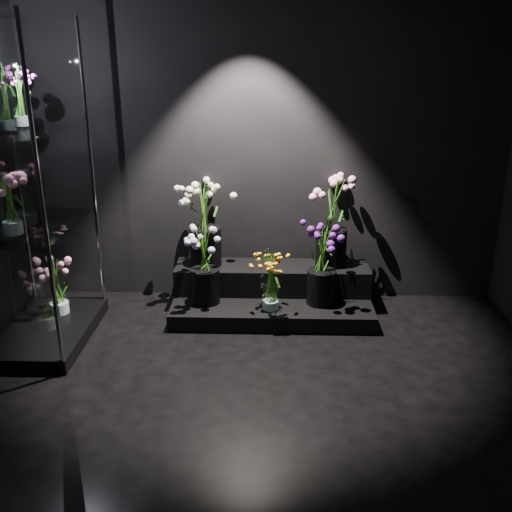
{
  "coord_description": "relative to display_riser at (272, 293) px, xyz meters",
  "views": [
    {
      "loc": [
        0.05,
        -2.75,
        2.11
      ],
      "look_at": [
        -0.07,
        1.2,
        0.66
      ],
      "focal_mm": 40.0,
      "sensor_mm": 36.0,
      "label": 1
    }
  ],
  "objects": [
    {
      "name": "bouquet_orange_bells",
      "position": [
        -0.01,
        -0.28,
        0.24
      ],
      "size": [
        0.28,
        0.28,
        0.5
      ],
      "rotation": [
        0.0,
        0.0,
        0.23
      ],
      "color": "white",
      "rests_on": "display_riser"
    },
    {
      "name": "bouquet_case_magenta",
      "position": [
        -1.75,
        -0.42,
        1.65
      ],
      "size": [
        0.26,
        0.26,
        0.41
      ],
      "rotation": [
        0.0,
        0.0,
        0.21
      ],
      "color": "white",
      "rests_on": "display_case"
    },
    {
      "name": "wall_front",
      "position": [
        -0.05,
        -3.67,
        1.25
      ],
      "size": [
        4.0,
        0.0,
        4.0
      ],
      "primitive_type": "plane",
      "rotation": [
        -1.57,
        0.0,
        0.0
      ],
      "color": "black",
      "rests_on": "floor"
    },
    {
      "name": "wall_back",
      "position": [
        -0.05,
        0.33,
        1.25
      ],
      "size": [
        4.0,
        0.0,
        4.0
      ],
      "primitive_type": "plane",
      "rotation": [
        1.57,
        0.0,
        0.0
      ],
      "color": "black",
      "rests_on": "floor"
    },
    {
      "name": "display_case",
      "position": [
        -1.72,
        -0.56,
        1.01
      ],
      "size": [
        0.63,
        1.06,
        2.32
      ],
      "color": "black",
      "rests_on": "floor"
    },
    {
      "name": "bouquet_pink_roses",
      "position": [
        0.49,
        0.14,
        0.62
      ],
      "size": [
        0.37,
        0.37,
        0.74
      ],
      "rotation": [
        0.0,
        0.0,
        0.12
      ],
      "color": "black",
      "rests_on": "display_riser"
    },
    {
      "name": "bouquet_purple",
      "position": [
        0.4,
        -0.15,
        0.34
      ],
      "size": [
        0.42,
        0.42,
        0.63
      ],
      "rotation": [
        0.0,
        0.0,
        -0.3
      ],
      "color": "black",
      "rests_on": "display_riser"
    },
    {
      "name": "bouquet_cream_roses",
      "position": [
        -0.56,
        0.1,
        0.62
      ],
      "size": [
        0.45,
        0.45,
        0.7
      ],
      "rotation": [
        0.0,
        0.0,
        0.14
      ],
      "color": "black",
      "rests_on": "display_riser"
    },
    {
      "name": "floor",
      "position": [
        -0.05,
        -1.67,
        -0.15
      ],
      "size": [
        4.0,
        4.0,
        0.0
      ],
      "primitive_type": "plane",
      "color": "black",
      "rests_on": "ground"
    },
    {
      "name": "bouquet_lilac",
      "position": [
        -0.55,
        -0.16,
        0.34
      ],
      "size": [
        0.44,
        0.44,
        0.62
      ],
      "rotation": [
        0.0,
        0.0,
        -0.28
      ],
      "color": "black",
      "rests_on": "display_riser"
    },
    {
      "name": "display_riser",
      "position": [
        0.0,
        0.0,
        0.0
      ],
      "size": [
        1.64,
        0.73,
        0.36
      ],
      "color": "black",
      "rests_on": "floor"
    },
    {
      "name": "bouquet_case_pink",
      "position": [
        -1.78,
        -0.75,
        0.98
      ],
      "size": [
        0.33,
        0.33,
        0.42
      ],
      "rotation": [
        0.0,
        0.0,
        0.21
      ],
      "color": "white",
      "rests_on": "display_case"
    },
    {
      "name": "bouquet_case_base_pink",
      "position": [
        -1.69,
        -0.34,
        0.2
      ],
      "size": [
        0.35,
        0.35,
        0.46
      ],
      "rotation": [
        0.0,
        0.0,
        -0.09
      ],
      "color": "white",
      "rests_on": "display_case"
    }
  ]
}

